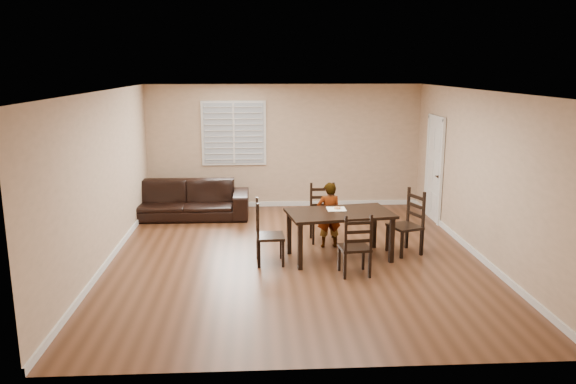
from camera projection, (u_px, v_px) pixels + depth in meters
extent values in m
plane|color=brown|center=(295.00, 257.00, 9.23)|extent=(7.00, 7.00, 0.00)
cube|color=#D0AD8C|center=(284.00, 146.00, 12.34)|extent=(6.00, 0.04, 2.70)
cube|color=#D0AD8C|center=(320.00, 245.00, 5.52)|extent=(6.00, 0.04, 2.70)
cube|color=#D0AD8C|center=(104.00, 179.00, 8.77)|extent=(0.04, 7.00, 2.70)
cube|color=#D0AD8C|center=(479.00, 175.00, 9.10)|extent=(0.04, 7.00, 2.70)
cube|color=white|center=(296.00, 91.00, 8.64)|extent=(6.00, 7.00, 0.04)
cube|color=white|center=(234.00, 133.00, 12.17)|extent=(1.40, 0.08, 1.40)
cube|color=white|center=(434.00, 170.00, 11.31)|extent=(0.06, 0.94, 2.05)
cylinder|color=#332114|center=(437.00, 177.00, 11.04)|extent=(0.06, 0.06, 0.02)
cube|color=white|center=(284.00, 204.00, 12.61)|extent=(6.00, 0.03, 0.10)
cube|color=white|center=(111.00, 258.00, 9.05)|extent=(0.03, 7.00, 0.10)
cube|color=white|center=(473.00, 251.00, 9.38)|extent=(0.03, 7.00, 0.10)
cube|color=black|center=(340.00, 213.00, 9.03)|extent=(1.79, 1.19, 0.05)
cube|color=black|center=(300.00, 247.00, 8.59)|extent=(0.08, 0.08, 0.73)
cube|color=black|center=(392.00, 240.00, 8.90)|extent=(0.08, 0.08, 0.73)
cube|color=black|center=(289.00, 233.00, 9.33)|extent=(0.08, 0.08, 0.73)
cube|color=black|center=(374.00, 227.00, 9.64)|extent=(0.08, 0.08, 0.73)
cube|color=black|center=(323.00, 217.00, 9.99)|extent=(0.47, 0.44, 0.04)
cube|color=black|center=(322.00, 211.00, 10.16)|extent=(0.46, 0.05, 1.03)
cube|color=black|center=(313.00, 233.00, 9.84)|extent=(0.04, 0.04, 0.42)
cube|color=black|center=(336.00, 232.00, 9.87)|extent=(0.04, 0.04, 0.42)
cube|color=black|center=(311.00, 227.00, 10.20)|extent=(0.04, 0.04, 0.42)
cube|color=black|center=(333.00, 227.00, 10.23)|extent=(0.04, 0.04, 0.42)
cube|color=black|center=(355.00, 248.00, 8.38)|extent=(0.47, 0.45, 0.04)
cube|color=black|center=(358.00, 247.00, 8.19)|extent=(0.44, 0.08, 0.97)
cube|color=black|center=(363.00, 257.00, 8.63)|extent=(0.04, 0.04, 0.40)
cube|color=black|center=(339.00, 258.00, 8.57)|extent=(0.04, 0.04, 0.40)
cube|color=black|center=(370.00, 265.00, 8.29)|extent=(0.04, 0.04, 0.40)
cube|color=black|center=(345.00, 266.00, 8.23)|extent=(0.04, 0.04, 0.40)
cube|color=black|center=(270.00, 236.00, 8.86)|extent=(0.45, 0.48, 0.04)
cube|color=black|center=(258.00, 232.00, 8.82)|extent=(0.06, 0.47, 1.03)
cube|color=black|center=(283.00, 254.00, 8.73)|extent=(0.04, 0.04, 0.42)
cube|color=black|center=(281.00, 246.00, 9.12)|extent=(0.04, 0.04, 0.42)
cube|color=black|center=(259.00, 255.00, 8.70)|extent=(0.04, 0.04, 0.42)
cube|color=black|center=(258.00, 247.00, 9.09)|extent=(0.04, 0.04, 0.42)
cube|color=black|center=(405.00, 226.00, 9.33)|extent=(0.59, 0.61, 0.04)
cube|color=black|center=(415.00, 221.00, 9.40)|extent=(0.21, 0.47, 1.08)
cube|color=black|center=(387.00, 238.00, 9.50)|extent=(0.06, 0.06, 0.44)
cube|color=black|center=(402.00, 245.00, 9.12)|extent=(0.06, 0.06, 0.44)
cube|color=black|center=(406.00, 236.00, 9.65)|extent=(0.06, 0.06, 0.44)
cube|color=black|center=(421.00, 242.00, 9.28)|extent=(0.06, 0.06, 0.44)
imported|color=gray|center=(329.00, 215.00, 9.64)|extent=(0.44, 0.31, 1.14)
cube|color=beige|center=(336.00, 209.00, 9.20)|extent=(0.30, 0.30, 0.00)
torus|color=#C47C46|center=(337.00, 208.00, 9.20)|extent=(0.11, 0.11, 0.03)
torus|color=white|center=(337.00, 207.00, 9.20)|extent=(0.10, 0.10, 0.02)
imported|color=black|center=(185.00, 200.00, 11.57)|extent=(2.60, 1.03, 0.76)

